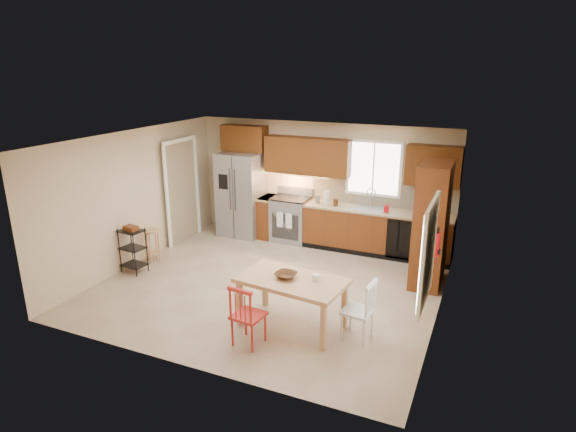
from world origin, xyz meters
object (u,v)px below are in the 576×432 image
(dining_table, at_px, (292,303))
(refrigerator, at_px, (241,194))
(range_stove, at_px, (291,220))
(pantry, at_px, (431,225))
(utility_cart, at_px, (133,250))
(chair_white, at_px, (358,310))
(table_bowl, at_px, (286,278))
(fire_extinguisher, at_px, (436,244))
(table_jar, at_px, (316,279))
(chair_red, at_px, (248,314))
(bar_stool, at_px, (153,245))
(soap_bottle, at_px, (387,207))

(dining_table, bearing_deg, refrigerator, 135.01)
(range_stove, relative_size, pantry, 0.44)
(utility_cart, bearing_deg, chair_white, -0.93)
(range_stove, bearing_deg, table_bowl, -67.93)
(pantry, relative_size, utility_cart, 2.52)
(utility_cart, bearing_deg, table_bowl, -4.05)
(range_stove, bearing_deg, chair_white, -53.62)
(fire_extinguisher, bearing_deg, dining_table, -145.28)
(chair_white, bearing_deg, pantry, -9.18)
(table_jar, bearing_deg, pantry, 60.39)
(chair_white, xyz_separation_m, utility_cart, (-4.31, 0.55, -0.02))
(dining_table, xyz_separation_m, chair_red, (-0.35, -0.65, 0.07))
(dining_table, xyz_separation_m, chair_white, (0.95, 0.05, 0.07))
(table_bowl, bearing_deg, refrigerator, 127.69)
(chair_white, height_order, bar_stool, chair_white)
(range_stove, relative_size, dining_table, 0.62)
(chair_white, relative_size, table_jar, 7.20)
(soap_bottle, relative_size, chair_red, 0.22)
(soap_bottle, height_order, dining_table, soap_bottle)
(soap_bottle, bearing_deg, bar_stool, -152.94)
(soap_bottle, bearing_deg, table_jar, -95.36)
(fire_extinguisher, distance_m, dining_table, 2.27)
(soap_bottle, relative_size, utility_cart, 0.23)
(fire_extinguisher, bearing_deg, table_bowl, -146.65)
(fire_extinguisher, relative_size, bar_stool, 0.56)
(refrigerator, distance_m, range_stove, 1.24)
(fire_extinguisher, height_order, chair_white, fire_extinguisher)
(chair_white, bearing_deg, fire_extinguisher, -28.51)
(soap_bottle, xyz_separation_m, bar_stool, (-3.98, -2.03, -0.68))
(chair_white, distance_m, table_jar, 0.71)
(refrigerator, height_order, table_bowl, refrigerator)
(refrigerator, xyz_separation_m, chair_red, (2.21, -3.85, -0.47))
(chair_white, height_order, table_bowl, chair_white)
(refrigerator, height_order, chair_red, refrigerator)
(soap_bottle, xyz_separation_m, utility_cart, (-3.98, -2.57, -0.58))
(range_stove, bearing_deg, table_jar, -61.19)
(fire_extinguisher, distance_m, utility_cart, 5.21)
(chair_white, bearing_deg, refrigerator, 54.43)
(chair_red, relative_size, bar_stool, 1.37)
(refrigerator, relative_size, table_bowl, 6.02)
(range_stove, xyz_separation_m, soap_bottle, (2.03, -0.08, 0.54))
(refrigerator, distance_m, soap_bottle, 3.18)
(dining_table, distance_m, chair_red, 0.74)
(fire_extinguisher, height_order, chair_red, fire_extinguisher)
(table_jar, distance_m, utility_cart, 3.74)
(utility_cart, bearing_deg, dining_table, -3.77)
(fire_extinguisher, xyz_separation_m, chair_white, (-0.82, -1.17, -0.66))
(refrigerator, bearing_deg, table_bowl, -52.31)
(dining_table, xyz_separation_m, bar_stool, (-3.36, 1.14, -0.04))
(table_jar, bearing_deg, dining_table, -164.05)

